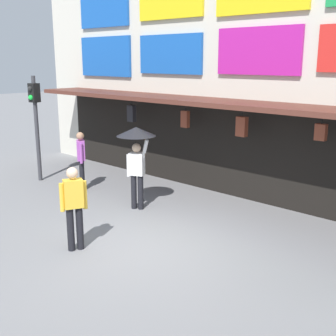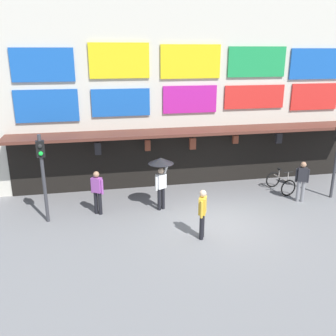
# 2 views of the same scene
# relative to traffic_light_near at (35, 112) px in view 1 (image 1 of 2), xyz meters

# --- Properties ---
(ground_plane) EXTENTS (80.00, 80.00, 0.00)m
(ground_plane) POSITION_rel_traffic_light_near_xyz_m (5.93, -1.21, -2.14)
(ground_plane) COLOR slate
(shopfront) EXTENTS (18.00, 2.60, 8.00)m
(shopfront) POSITION_rel_traffic_light_near_xyz_m (5.93, 3.36, 1.83)
(shopfront) COLOR beige
(shopfront) RESTS_ON ground
(traffic_light_near) EXTENTS (0.31, 0.34, 3.20)m
(traffic_light_near) POSITION_rel_traffic_light_near_xyz_m (0.00, 0.00, 0.00)
(traffic_light_near) COLOR #38383D
(traffic_light_near) RESTS_ON ground
(pedestrian_with_umbrella) EXTENTS (0.96, 0.96, 2.08)m
(pedestrian_with_umbrella) POSITION_rel_traffic_light_near_xyz_m (4.18, 0.23, -0.50)
(pedestrian_with_umbrella) COLOR black
(pedestrian_with_umbrella) RESTS_ON ground
(pedestrian_in_black) EXTENTS (0.45, 0.38, 1.68)m
(pedestrian_in_black) POSITION_rel_traffic_light_near_xyz_m (1.79, 0.30, -1.19)
(pedestrian_in_black) COLOR black
(pedestrian_in_black) RESTS_ON ground
(pedestrian_in_red) EXTENTS (0.35, 0.49, 1.68)m
(pedestrian_in_red) POSITION_rel_traffic_light_near_xyz_m (5.07, -2.27, -1.19)
(pedestrian_in_red) COLOR black
(pedestrian_in_red) RESTS_ON ground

